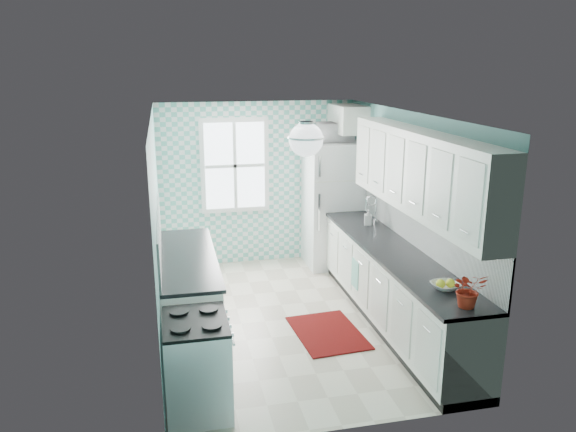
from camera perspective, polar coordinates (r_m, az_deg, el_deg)
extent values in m
cube|color=beige|center=(7.04, 0.04, -10.50)|extent=(3.00, 4.40, 0.02)
cube|color=white|center=(6.36, 0.05, 10.40)|extent=(3.00, 4.40, 0.02)
cube|color=#65A4A0|center=(8.69, -3.13, 3.33)|extent=(3.00, 0.02, 2.50)
cube|color=#65A4A0|center=(4.58, 6.13, -8.04)|extent=(3.00, 0.02, 2.50)
cube|color=#65A4A0|center=(6.44, -13.18, -1.37)|extent=(0.02, 4.40, 2.50)
cube|color=#65A4A0|center=(7.06, 12.10, 0.16)|extent=(0.02, 4.40, 2.50)
cube|color=#63BEAD|center=(8.67, -3.10, 3.30)|extent=(3.00, 0.01, 2.50)
cube|color=white|center=(8.54, -5.43, 5.12)|extent=(1.04, 0.05, 1.44)
cube|color=white|center=(8.52, -5.41, 5.10)|extent=(0.90, 0.02, 1.30)
cube|color=white|center=(6.72, 13.30, -1.18)|extent=(0.02, 3.60, 0.51)
cube|color=white|center=(6.39, -12.96, -2.03)|extent=(0.02, 2.15, 0.51)
cube|color=white|center=(6.31, 13.21, 4.36)|extent=(0.33, 3.20, 0.90)
cube|color=white|center=(8.48, 6.03, 9.81)|extent=(0.40, 0.74, 0.40)
cylinder|color=silver|center=(5.58, 1.86, 9.39)|extent=(0.14, 0.14, 0.04)
cylinder|color=silver|center=(5.59, 1.85, 8.67)|extent=(0.02, 0.02, 0.12)
sphere|color=white|center=(5.60, 1.84, 7.76)|extent=(0.34, 0.34, 0.34)
cube|color=white|center=(6.85, 10.72, -7.33)|extent=(0.60, 3.60, 0.90)
cube|color=black|center=(6.68, 10.80, -3.62)|extent=(0.63, 3.60, 0.04)
cube|color=white|center=(6.64, -10.07, -8.02)|extent=(0.60, 2.15, 0.90)
cube|color=black|center=(6.47, -10.13, -4.19)|extent=(0.63, 2.15, 0.04)
cube|color=white|center=(8.63, 4.64, 1.22)|extent=(0.83, 0.79, 1.92)
cube|color=silver|center=(8.16, 5.52, 3.55)|extent=(0.82, 0.01, 0.02)
cube|color=silver|center=(8.00, 3.23, 5.04)|extent=(0.03, 0.03, 0.30)
cube|color=silver|center=(8.14, 3.16, 0.39)|extent=(0.03, 0.03, 0.54)
cube|color=white|center=(5.27, -9.22, -14.69)|extent=(0.57, 0.72, 0.85)
cube|color=black|center=(5.07, -9.43, -10.54)|extent=(0.57, 0.72, 0.03)
cube|color=black|center=(5.26, -6.03, -13.96)|extent=(0.01, 0.47, 0.28)
cube|color=silver|center=(7.66, 7.67, -0.99)|extent=(0.48, 0.40, 0.12)
cylinder|color=silver|center=(7.67, 8.92, 0.53)|extent=(0.02, 0.02, 0.30)
torus|color=silver|center=(7.60, 8.52, 1.88)|extent=(0.16, 0.02, 0.16)
cube|color=#670C03|center=(6.71, 4.05, -11.73)|extent=(0.80, 1.09, 0.02)
cube|color=#53AD9D|center=(7.17, 6.84, -5.85)|extent=(0.04, 0.24, 0.36)
imported|color=white|center=(5.67, 15.69, -6.87)|extent=(0.30, 0.30, 0.07)
imported|color=red|center=(5.28, 17.89, -7.13)|extent=(0.33, 0.30, 0.33)
imported|color=#8DA6B2|center=(7.62, 8.14, -0.12)|extent=(0.12, 0.12, 0.21)
imported|color=silver|center=(8.42, 4.80, 8.50)|extent=(0.52, 0.36, 0.29)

